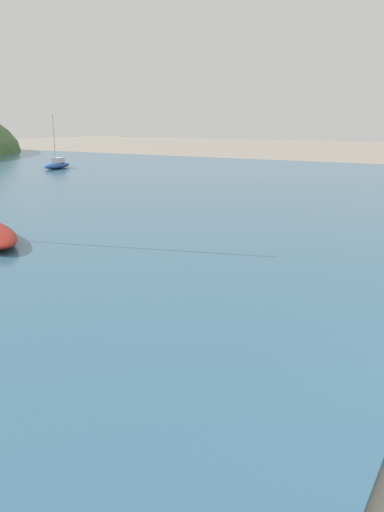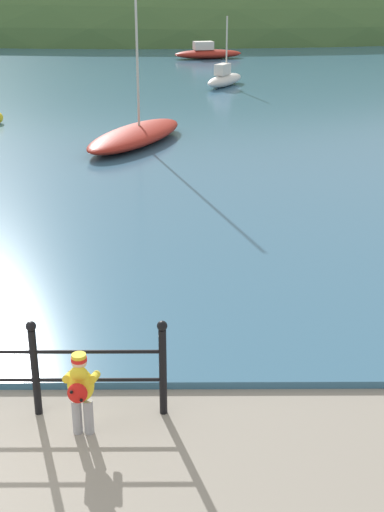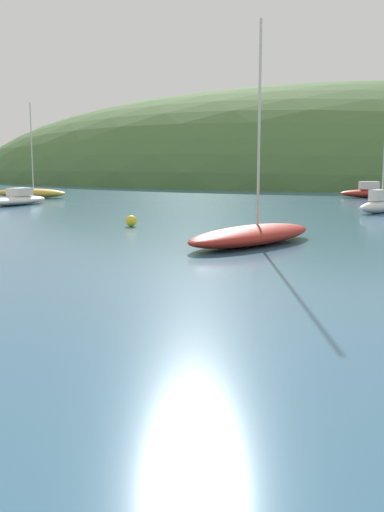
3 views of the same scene
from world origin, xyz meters
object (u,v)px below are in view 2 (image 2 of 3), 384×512
boat_far_left (135,135)px  boat_far_right (208,53)px  child_in_coat (80,387)px  boat_red_dinghy (224,79)px

boat_far_left → boat_far_right: 22.23m
boat_far_left → child_in_coat: bearing=-88.6°
boat_far_right → boat_red_dinghy: boat_red_dinghy is taller
boat_far_right → child_in_coat: bearing=-93.7°
boat_far_right → boat_red_dinghy: 10.78m
child_in_coat → boat_far_right: 36.18m
child_in_coat → boat_far_right: boat_far_right is taller
boat_far_left → boat_red_dinghy: (3.16, 11.29, 0.06)m
boat_far_left → boat_red_dinghy: size_ratio=1.91×
child_in_coat → boat_far_left: boat_far_left is taller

